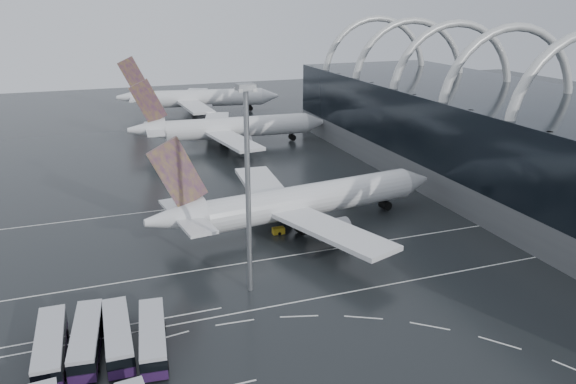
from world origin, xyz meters
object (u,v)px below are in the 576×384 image
object	(u,v)px
airliner_main	(298,202)
floodlight_mast	(247,166)
gse_cart_belly_c	(278,231)
gse_cart_belly_e	(312,196)
airliner_gate_b	(228,128)
bus_row_near_c	(118,335)
bus_row_near_b	(87,339)
airliner_gate_c	(197,99)
bus_row_near_d	(153,337)
gse_cart_belly_b	(351,201)
bus_row_near_a	(50,346)

from	to	relation	value
airliner_main	floodlight_mast	size ratio (longest dim) A/B	1.96
gse_cart_belly_c	gse_cart_belly_e	size ratio (longest dim) A/B	1.01
airliner_gate_b	bus_row_near_c	world-z (taller)	airliner_gate_b
bus_row_near_b	floodlight_mast	size ratio (longest dim) A/B	0.46
airliner_gate_c	bus_row_near_b	xyz separation A→B (m)	(-41.16, -140.82, -3.39)
bus_row_near_d	gse_cart_belly_b	distance (m)	57.15
airliner_gate_c	floodlight_mast	distance (m)	135.06
bus_row_near_c	gse_cart_belly_c	xyz separation A→B (m)	(28.95, 25.95, -1.19)
bus_row_near_a	gse_cart_belly_b	xyz separation A→B (m)	(54.91, 34.87, -1.18)
bus_row_near_c	gse_cart_belly_e	xyz separation A→B (m)	(41.45, 41.05, -1.20)
gse_cart_belly_b	gse_cart_belly_e	xyz separation A→B (m)	(-6.11, 6.00, -0.08)
gse_cart_belly_c	bus_row_near_b	bearing A→B (deg)	-141.84
airliner_main	gse_cart_belly_c	xyz separation A→B (m)	(-4.23, -1.45, -4.25)
airliner_main	bus_row_near_b	world-z (taller)	airliner_main
airliner_gate_c	bus_row_near_a	world-z (taller)	airliner_gate_c
bus_row_near_d	gse_cart_belly_e	world-z (taller)	bus_row_near_d
bus_row_near_b	bus_row_near_c	xyz separation A→B (m)	(3.47, -0.47, -0.01)
bus_row_near_c	gse_cart_belly_c	bearing A→B (deg)	-47.33
bus_row_near_b	gse_cart_belly_b	xyz separation A→B (m)	(51.03, 34.58, -1.13)
gse_cart_belly_b	gse_cart_belly_c	distance (m)	20.71
airliner_gate_b	gse_cart_belly_c	distance (m)	65.35
gse_cart_belly_e	floodlight_mast	bearing A→B (deg)	-124.85
bus_row_near_b	bus_row_near_c	size ratio (longest dim) A/B	1.02
bus_row_near_a	gse_cart_belly_c	bearing A→B (deg)	-53.27
airliner_main	bus_row_near_d	bearing A→B (deg)	-142.78
bus_row_near_b	gse_cart_belly_c	distance (m)	41.25
gse_cart_belly_e	airliner_gate_c	bearing A→B (deg)	92.15
airliner_main	bus_row_near_d	xyz separation A→B (m)	(-29.37, -29.11, -3.07)
airliner_main	floodlight_mast	bearing A→B (deg)	-134.80
bus_row_near_b	gse_cart_belly_e	bearing A→B (deg)	-41.83
bus_row_near_c	bus_row_near_a	bearing A→B (deg)	89.39
bus_row_near_c	gse_cart_belly_b	size ratio (longest dim) A/B	5.57
bus_row_near_b	bus_row_near_d	xyz separation A→B (m)	(7.28, -2.18, -0.02)
airliner_gate_c	bus_row_near_a	distance (m)	148.16
bus_row_near_c	airliner_gate_c	bearing A→B (deg)	-14.14
gse_cart_belly_b	airliner_gate_b	bearing A→B (deg)	101.41
airliner_main	airliner_gate_b	world-z (taller)	airliner_gate_b
bus_row_near_d	bus_row_near_a	bearing A→B (deg)	86.34
bus_row_near_d	airliner_gate_c	bearing A→B (deg)	-7.38
airliner_main	airliner_gate_b	bearing A→B (deg)	79.63
airliner_gate_c	gse_cart_belly_c	bearing A→B (deg)	-85.01
bus_row_near_a	gse_cart_belly_c	world-z (taller)	bus_row_near_a
bus_row_near_b	gse_cart_belly_c	size ratio (longest dim) A/B	6.38
gse_cart_belly_b	gse_cart_belly_e	size ratio (longest dim) A/B	1.14
airliner_gate_b	airliner_gate_c	xyz separation A→B (m)	(1.37, 50.55, 0.28)
airliner_gate_c	gse_cart_belly_e	size ratio (longest dim) A/B	28.10
bus_row_near_b	gse_cart_belly_b	bearing A→B (deg)	-49.80
airliner_main	bus_row_near_c	xyz separation A→B (m)	(-33.18, -27.40, -3.06)
airliner_gate_b	bus_row_near_b	bearing A→B (deg)	-110.38
bus_row_near_c	bus_row_near_d	world-z (taller)	bus_row_near_c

